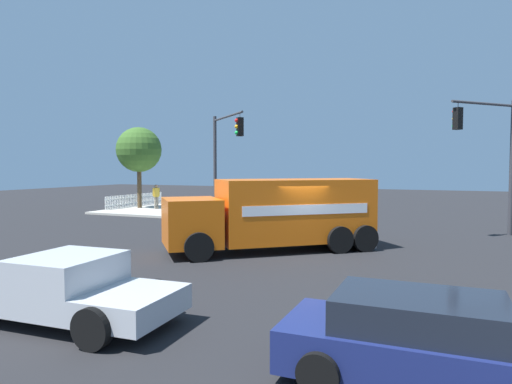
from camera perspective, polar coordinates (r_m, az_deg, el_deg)
ground_plane at (r=17.30m, az=5.09°, el=-7.44°), size 100.00×100.00×0.00m
sidewalk_corner_near at (r=33.48m, az=-8.42°, el=-2.18°), size 10.09×10.09×0.14m
delivery_truck at (r=17.26m, az=2.61°, el=-2.67°), size 7.00×7.62×2.71m
traffic_light_primary at (r=23.22m, az=27.80°, el=5.00°), size 2.91×2.76×6.24m
traffic_light_secondary at (r=25.85m, az=-4.22°, el=5.32°), size 3.42×3.48×6.05m
pickup_silver at (r=10.39m, az=-23.42°, el=-10.79°), size 2.45×5.29×1.38m
sedan_navy at (r=7.40m, az=20.69°, el=-17.28°), size 2.08×4.32×1.31m
pedestrian_near_corner at (r=33.58m, az=-12.45°, el=-0.36°), size 0.46×0.37×1.76m
picket_fence_run at (r=36.17m, az=-14.92°, el=-0.98°), size 6.76×0.05×0.95m
shade_tree_near at (r=34.64m, az=-14.52°, el=5.14°), size 3.31×3.31×5.96m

